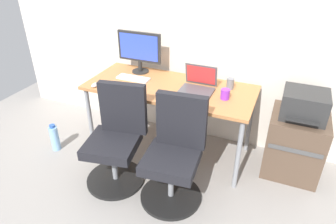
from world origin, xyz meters
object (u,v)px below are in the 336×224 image
object	(u,v)px
office_chair_right	(175,155)
printer	(304,104)
side_cabinet	(294,144)
coffee_mug	(225,94)
office_chair_left	(117,141)
open_laptop	(198,84)
desktop_monitor	(139,49)
water_bottle_on_floor	(55,138)

from	to	relation	value
office_chair_right	printer	distance (m)	1.23
office_chair_right	side_cabinet	bearing A→B (deg)	38.57
office_chair_right	coffee_mug	xyz separation A→B (m)	(0.27, 0.54, 0.38)
office_chair_left	coffee_mug	size ratio (longest dim) A/B	10.22
office_chair_left	office_chair_right	bearing A→B (deg)	0.07
office_chair_left	printer	bearing A→B (deg)	26.47
side_cabinet	open_laptop	world-z (taller)	open_laptop
side_cabinet	desktop_monitor	size ratio (longest dim) A/B	1.28
water_bottle_on_floor	coffee_mug	world-z (taller)	coffee_mug
office_chair_right	desktop_monitor	bearing A→B (deg)	131.60
desktop_monitor	office_chair_right	bearing A→B (deg)	-48.40
desktop_monitor	open_laptop	distance (m)	0.76
office_chair_left	printer	size ratio (longest dim) A/B	2.35
office_chair_left	open_laptop	world-z (taller)	open_laptop
side_cabinet	printer	xyz separation A→B (m)	(0.00, -0.00, 0.43)
desktop_monitor	side_cabinet	bearing A→B (deg)	-2.46
office_chair_right	water_bottle_on_floor	size ratio (longest dim) A/B	3.03
printer	desktop_monitor	distance (m)	1.68
printer	coffee_mug	distance (m)	0.70
office_chair_right	desktop_monitor	world-z (taller)	desktop_monitor
office_chair_left	printer	xyz separation A→B (m)	(1.49, 0.74, 0.31)
water_bottle_on_floor	side_cabinet	bearing A→B (deg)	14.94
office_chair_left	water_bottle_on_floor	size ratio (longest dim) A/B	3.03
office_chair_left	coffee_mug	world-z (taller)	office_chair_left
desktop_monitor	open_laptop	bearing A→B (deg)	-14.32
office_chair_left	office_chair_right	xyz separation A→B (m)	(0.56, 0.00, 0.00)
office_chair_right	water_bottle_on_floor	xyz separation A→B (m)	(-1.42, 0.11, -0.28)
open_laptop	office_chair_left	bearing A→B (deg)	-130.73
printer	desktop_monitor	bearing A→B (deg)	177.51
office_chair_left	water_bottle_on_floor	xyz separation A→B (m)	(-0.86, 0.12, -0.28)
water_bottle_on_floor	coffee_mug	distance (m)	1.86
water_bottle_on_floor	open_laptop	distance (m)	1.64
printer	desktop_monitor	world-z (taller)	desktop_monitor
printer	water_bottle_on_floor	world-z (taller)	printer
side_cabinet	desktop_monitor	distance (m)	1.80
printer	desktop_monitor	xyz separation A→B (m)	(-1.65, 0.07, 0.27)
office_chair_left	side_cabinet	world-z (taller)	office_chair_left
office_chair_left	office_chair_right	distance (m)	0.56
side_cabinet	water_bottle_on_floor	bearing A→B (deg)	-165.06
desktop_monitor	coffee_mug	xyz separation A→B (m)	(0.99, -0.27, -0.20)
printer	desktop_monitor	size ratio (longest dim) A/B	0.83
office_chair_right	open_laptop	world-z (taller)	open_laptop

